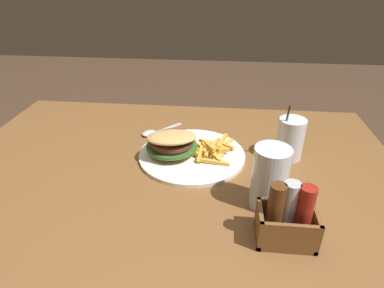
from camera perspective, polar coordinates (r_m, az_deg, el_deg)
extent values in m
cube|color=brown|center=(0.80, -4.36, -9.02)|extent=(1.22, 1.04, 0.03)
cylinder|color=brown|center=(1.43, 21.75, -10.40)|extent=(0.09, 0.09, 0.72)
cylinder|color=brown|center=(1.52, -21.46, -7.75)|extent=(0.09, 0.09, 0.72)
cylinder|color=white|center=(0.91, 0.00, -1.93)|extent=(0.30, 0.30, 0.01)
ellipsoid|color=tan|center=(0.90, -3.62, -1.08)|extent=(0.15, 0.14, 0.02)
cylinder|color=#2D6628|center=(0.90, -3.65, -0.33)|extent=(0.17, 0.17, 0.01)
cylinder|color=red|center=(0.89, -3.66, 0.09)|extent=(0.14, 0.14, 0.01)
cylinder|color=#4C2D1E|center=(0.89, -3.68, 0.65)|extent=(0.15, 0.15, 0.01)
ellipsoid|color=tan|center=(0.86, -3.67, 1.22)|extent=(0.15, 0.14, 0.04)
cube|color=gold|center=(0.90, 3.81, -1.35)|extent=(0.06, 0.02, 0.03)
cube|color=gold|center=(0.91, 0.81, -0.73)|extent=(0.02, 0.08, 0.01)
cube|color=gold|center=(0.88, 3.06, -0.29)|extent=(0.04, 0.06, 0.01)
cube|color=gold|center=(0.88, 1.46, -1.78)|extent=(0.01, 0.06, 0.02)
cube|color=gold|center=(0.95, 5.62, 0.01)|extent=(0.06, 0.07, 0.02)
cube|color=gold|center=(0.88, 3.47, -1.44)|extent=(0.06, 0.07, 0.03)
cube|color=gold|center=(0.90, 3.60, -1.13)|extent=(0.01, 0.07, 0.01)
cube|color=gold|center=(0.86, 3.74, -3.17)|extent=(0.09, 0.02, 0.01)
cube|color=gold|center=(0.89, 3.53, -0.54)|extent=(0.05, 0.04, 0.01)
cube|color=gold|center=(0.89, 3.09, -0.75)|extent=(0.05, 0.05, 0.02)
cube|color=gold|center=(0.94, 5.05, 0.12)|extent=(0.04, 0.07, 0.04)
cube|color=gold|center=(0.90, 3.46, -0.87)|extent=(0.06, 0.06, 0.03)
cube|color=gold|center=(0.92, 3.74, -0.09)|extent=(0.08, 0.03, 0.02)
cube|color=gold|center=(0.89, 0.85, -1.81)|extent=(0.09, 0.01, 0.03)
cube|color=gold|center=(0.93, 6.05, -0.26)|extent=(0.05, 0.05, 0.01)
cube|color=gold|center=(0.90, 2.76, -0.49)|extent=(0.03, 0.06, 0.01)
cube|color=gold|center=(0.89, 3.87, -1.08)|extent=(0.09, 0.02, 0.01)
cube|color=gold|center=(0.89, 3.58, -0.62)|extent=(0.04, 0.07, 0.03)
cube|color=gold|center=(0.90, 2.61, -0.87)|extent=(0.06, 0.02, 0.03)
cylinder|color=silver|center=(0.72, 13.62, -5.88)|extent=(0.08, 0.08, 0.15)
cylinder|color=#B26B19|center=(0.72, 13.57, -6.22)|extent=(0.07, 0.07, 0.14)
cylinder|color=silver|center=(0.92, 17.07, 0.91)|extent=(0.07, 0.07, 0.12)
cylinder|color=orange|center=(0.93, 16.96, 0.25)|extent=(0.06, 0.06, 0.09)
cylinder|color=black|center=(0.90, 16.06, 2.33)|extent=(0.01, 0.04, 0.16)
ellipsoid|color=silver|center=(1.03, -7.64, 1.91)|extent=(0.06, 0.06, 0.01)
cube|color=silver|center=(1.06, -4.31, 2.84)|extent=(0.08, 0.08, 0.00)
cube|color=brown|center=(0.69, 16.06, -15.56)|extent=(0.11, 0.08, 0.01)
cube|color=brown|center=(0.68, 20.90, -13.70)|extent=(0.01, 0.08, 0.07)
cube|color=brown|center=(0.66, 11.79, -13.69)|extent=(0.01, 0.08, 0.07)
cube|color=brown|center=(0.69, 15.98, -11.78)|extent=(0.11, 0.01, 0.07)
cube|color=brown|center=(0.64, 16.90, -15.85)|extent=(0.11, 0.01, 0.07)
cylinder|color=maroon|center=(0.65, 19.27, -11.65)|extent=(0.03, 0.03, 0.12)
cylinder|color=#B2B2B7|center=(0.65, 16.79, -11.04)|extent=(0.03, 0.03, 0.12)
cylinder|color=#512D14|center=(0.64, 14.53, -11.52)|extent=(0.03, 0.03, 0.12)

